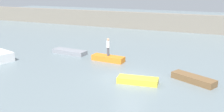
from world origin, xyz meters
TOP-DOWN VIEW (x-y plane):
  - ground_plane at (0.00, 0.00)m, footprint 120.00×120.00m
  - embankment_wall at (0.00, 23.84)m, footprint 80.00×1.20m
  - rowboat_grey at (-8.66, 4.88)m, footprint 3.93×1.50m
  - rowboat_orange at (-3.67, 4.01)m, footprint 3.37×1.27m
  - rowboat_yellow at (0.78, -0.50)m, footprint 3.20×1.46m
  - rowboat_brown at (4.67, 1.37)m, footprint 3.55×2.44m
  - person_white_shirt at (-3.67, 4.01)m, footprint 0.32×0.32m

SIDE VIEW (x-z plane):
  - ground_plane at x=0.00m, z-range 0.00..0.00m
  - rowboat_yellow at x=0.78m, z-range 0.00..0.44m
  - rowboat_grey at x=-8.66m, z-range 0.00..0.45m
  - rowboat_brown at x=4.67m, z-range 0.00..0.51m
  - rowboat_orange at x=-3.67m, z-range 0.00..0.54m
  - embankment_wall at x=0.00m, z-range 0.00..2.83m
  - person_white_shirt at x=-3.67m, z-range 0.65..2.42m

